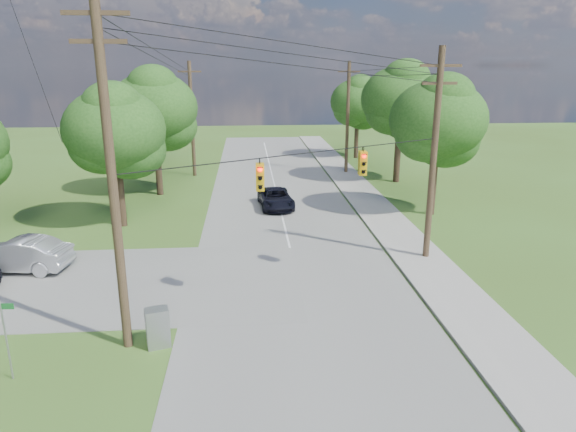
{
  "coord_description": "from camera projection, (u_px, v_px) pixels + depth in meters",
  "views": [
    {
      "loc": [
        -0.21,
        -16.27,
        9.6
      ],
      "look_at": [
        1.49,
        5.0,
        3.33
      ],
      "focal_mm": 32.0,
      "sensor_mm": 36.0,
      "label": 1
    }
  ],
  "objects": [
    {
      "name": "main_road",
      "position": [
        299.0,
        286.0,
        23.21
      ],
      "size": [
        10.0,
        100.0,
        0.03
      ],
      "primitive_type": "cube",
      "color": "gray",
      "rests_on": "ground"
    },
    {
      "name": "tree_w_mid",
      "position": [
        154.0,
        108.0,
        37.88
      ],
      "size": [
        6.4,
        6.4,
        9.22
      ],
      "color": "#412C20",
      "rests_on": "ground"
    },
    {
      "name": "tree_e_near",
      "position": [
        438.0,
        120.0,
        32.74
      ],
      "size": [
        6.2,
        6.2,
        8.81
      ],
      "color": "#412C20",
      "rests_on": "ground"
    },
    {
      "name": "car_main_north",
      "position": [
        276.0,
        198.0,
        35.82
      ],
      "size": [
        2.57,
        4.89,
        1.31
      ],
      "primitive_type": "imported",
      "rotation": [
        0.0,
        0.0,
        0.08
      ],
      "color": "black",
      "rests_on": "main_road"
    },
    {
      "name": "tree_w_far",
      "position": [
        151.0,
        103.0,
        47.38
      ],
      "size": [
        6.0,
        6.0,
        8.73
      ],
      "color": "#412C20",
      "rests_on": "ground"
    },
    {
      "name": "ground",
      "position": [
        258.0,
        346.0,
        18.28
      ],
      "size": [
        140.0,
        140.0,
        0.0
      ],
      "primitive_type": "plane",
      "color": "#3E5A1E",
      "rests_on": "ground"
    },
    {
      "name": "car_cross_silver",
      "position": [
        18.0,
        255.0,
        24.7
      ],
      "size": [
        5.15,
        2.46,
        1.63
      ],
      "primitive_type": "imported",
      "rotation": [
        0.0,
        0.0,
        -1.72
      ],
      "color": "#A5A6AC",
      "rests_on": "cross_road"
    },
    {
      "name": "street_name_sign",
      "position": [
        5.0,
        331.0,
        15.88
      ],
      "size": [
        0.79,
        0.08,
        2.65
      ],
      "rotation": [
        0.0,
        0.0,
        -0.06
      ],
      "color": "gray",
      "rests_on": "ground"
    },
    {
      "name": "pole_sw",
      "position": [
        112.0,
        174.0,
        16.55
      ],
      "size": [
        2.0,
        0.32,
        12.0
      ],
      "color": "#4E3B28",
      "rests_on": "ground"
    },
    {
      "name": "control_cabinet",
      "position": [
        158.0,
        328.0,
        18.07
      ],
      "size": [
        0.93,
        0.78,
        1.45
      ],
      "primitive_type": "cube",
      "rotation": [
        0.0,
        0.0,
        0.28
      ],
      "color": "gray",
      "rests_on": "ground"
    },
    {
      "name": "power_lines",
      "position": [
        278.0,
        74.0,
        26.85
      ],
      "size": [
        13.93,
        29.62,
        4.93
      ],
      "color": "black",
      "rests_on": "ground"
    },
    {
      "name": "tree_w_near",
      "position": [
        115.0,
        130.0,
        30.34
      ],
      "size": [
        6.0,
        6.0,
        8.4
      ],
      "color": "#412C20",
      "rests_on": "ground"
    },
    {
      "name": "pole_north_w",
      "position": [
        192.0,
        118.0,
        45.14
      ],
      "size": [
        2.0,
        0.32,
        10.0
      ],
      "color": "#4E3B28",
      "rests_on": "ground"
    },
    {
      "name": "sidewalk_east",
      "position": [
        443.0,
        280.0,
        23.71
      ],
      "size": [
        2.6,
        100.0,
        0.12
      ],
      "primitive_type": "cube",
      "color": "#9E9B94",
      "rests_on": "ground"
    },
    {
      "name": "traffic_signals",
      "position": [
        315.0,
        169.0,
        21.16
      ],
      "size": [
        4.91,
        3.27,
        1.05
      ],
      "color": "gold",
      "rests_on": "ground"
    },
    {
      "name": "tree_e_far",
      "position": [
        358.0,
        102.0,
        53.83
      ],
      "size": [
        5.8,
        5.8,
        8.32
      ],
      "color": "#412C20",
      "rests_on": "ground"
    },
    {
      "name": "tree_e_mid",
      "position": [
        401.0,
        100.0,
        42.16
      ],
      "size": [
        6.6,
        6.6,
        9.64
      ],
      "color": "#412C20",
      "rests_on": "ground"
    },
    {
      "name": "pole_north_e",
      "position": [
        348.0,
        117.0,
        46.21
      ],
      "size": [
        2.0,
        0.32,
        10.0
      ],
      "color": "#4E3B28",
      "rests_on": "ground"
    },
    {
      "name": "pole_ne",
      "position": [
        434.0,
        153.0,
        25.07
      ],
      "size": [
        2.0,
        0.32,
        10.5
      ],
      "color": "#4E3B28",
      "rests_on": "ground"
    }
  ]
}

